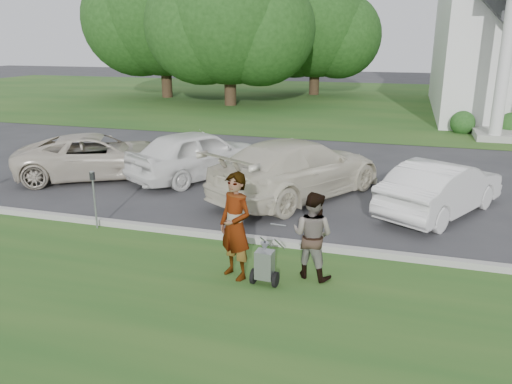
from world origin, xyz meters
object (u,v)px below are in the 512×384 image
at_px(tree_left, 229,22).
at_px(person_right, 312,236).
at_px(person_left, 235,227).
at_px(parking_meter_near, 94,193).
at_px(car_a, 98,156).
at_px(car_b, 198,154).
at_px(striping_cart, 265,265).
at_px(tree_far, 163,16).
at_px(car_d, 441,188).
at_px(tree_back, 316,31).
at_px(car_c, 298,168).

xyz_separation_m(tree_left, person_right, (9.60, -22.63, -4.32)).
xyz_separation_m(person_left, parking_meter_near, (-3.80, 1.36, -0.12)).
bearing_deg(car_a, car_b, -104.90).
bearing_deg(person_left, parking_meter_near, -170.68).
height_order(striping_cart, parking_meter_near, parking_meter_near).
distance_m(tree_left, parking_meter_near, 22.53).
distance_m(tree_far, person_left, 30.07).
height_order(car_a, car_b, car_b).
bearing_deg(car_d, tree_far, -20.55).
distance_m(striping_cart, car_b, 7.30).
bearing_deg(parking_meter_near, tree_far, 113.07).
bearing_deg(tree_back, tree_far, -153.44).
bearing_deg(person_right, tree_back, -64.28).
bearing_deg(tree_far, car_c, -55.63).
bearing_deg(tree_left, car_d, -56.85).
height_order(person_right, car_c, person_right).
height_order(tree_far, parking_meter_near, tree_far).
distance_m(tree_far, person_right, 30.40).
xyz_separation_m(tree_far, parking_meter_near, (10.50, -24.66, -4.85)).
bearing_deg(striping_cart, car_c, 98.90).
bearing_deg(tree_left, person_left, -70.18).
relative_size(parking_meter_near, car_b, 0.30).
distance_m(striping_cart, parking_meter_near, 4.65).
xyz_separation_m(person_right, car_d, (2.38, 4.29, -0.13)).
bearing_deg(striping_cart, car_d, 60.30).
height_order(tree_left, tree_far, tree_far).
distance_m(tree_left, striping_cart, 25.26).
relative_size(car_b, car_c, 0.82).
relative_size(tree_far, car_b, 2.61).
bearing_deg(car_b, tree_left, -43.50).
height_order(tree_left, parking_meter_near, tree_left).
relative_size(car_a, car_d, 1.20).
bearing_deg(car_a, person_left, -159.68).
xyz_separation_m(tree_back, person_right, (5.60, -30.63, -3.93)).
bearing_deg(tree_far, car_b, -61.15).
xyz_separation_m(parking_meter_near, car_a, (-2.49, 3.88, -0.18)).
distance_m(tree_back, striping_cart, 31.84).
height_order(person_right, car_a, person_right).
bearing_deg(parking_meter_near, car_b, 83.82).
xyz_separation_m(striping_cart, car_d, (3.10, 4.83, 0.29)).
xyz_separation_m(person_left, car_d, (3.68, 4.69, -0.30)).
height_order(tree_far, car_a, tree_far).
relative_size(tree_far, car_d, 2.89).
bearing_deg(person_right, tree_left, -51.65).
bearing_deg(person_left, car_c, 118.61).
xyz_separation_m(tree_left, car_d, (11.98, -18.34, -4.45)).
distance_m(tree_back, car_d, 27.82).
bearing_deg(car_c, person_right, 134.25).
xyz_separation_m(tree_back, parking_meter_near, (0.50, -29.66, -3.88)).
xyz_separation_m(parking_meter_near, car_b, (0.51, 4.68, -0.08)).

